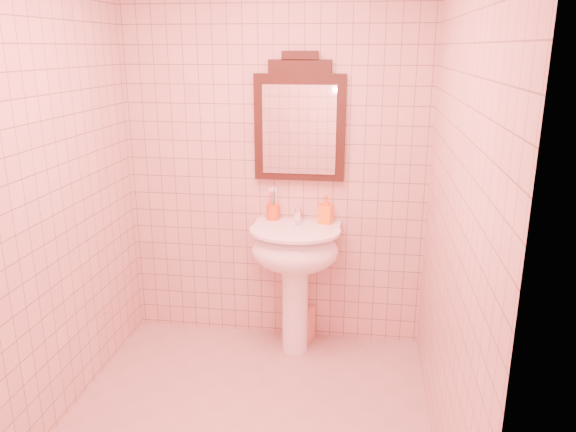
% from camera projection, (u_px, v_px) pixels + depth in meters
% --- Properties ---
extents(floor, '(2.20, 2.20, 0.00)m').
position_uv_depth(floor, '(242.00, 431.00, 3.00)').
color(floor, tan).
rests_on(floor, ground).
extents(back_wall, '(2.00, 0.02, 2.50)m').
position_uv_depth(back_wall, '(274.00, 161.00, 3.68)').
color(back_wall, '#D4A394').
rests_on(back_wall, floor).
extents(pedestal_sink, '(0.58, 0.58, 0.86)m').
position_uv_depth(pedestal_sink, '(295.00, 259.00, 3.61)').
color(pedestal_sink, white).
rests_on(pedestal_sink, floor).
extents(faucet, '(0.04, 0.16, 0.11)m').
position_uv_depth(faucet, '(298.00, 214.00, 3.66)').
color(faucet, white).
rests_on(faucet, pedestal_sink).
extents(mirror, '(0.58, 0.06, 0.81)m').
position_uv_depth(mirror, '(300.00, 122.00, 3.55)').
color(mirror, black).
rests_on(mirror, back_wall).
extents(toothbrush_cup, '(0.09, 0.09, 0.20)m').
position_uv_depth(toothbrush_cup, '(273.00, 212.00, 3.73)').
color(toothbrush_cup, '#E04A12').
rests_on(toothbrush_cup, pedestal_sink).
extents(soap_dispenser, '(0.10, 0.10, 0.19)m').
position_uv_depth(soap_dispenser, '(326.00, 209.00, 3.64)').
color(soap_dispenser, orange).
rests_on(soap_dispenser, pedestal_sink).
extents(towel, '(0.23, 0.19, 0.24)m').
position_uv_depth(towel, '(299.00, 323.00, 3.93)').
color(towel, '#E8A488').
rests_on(towel, floor).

